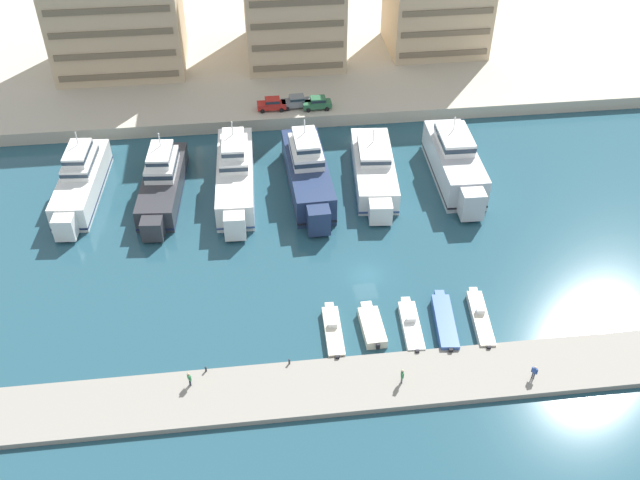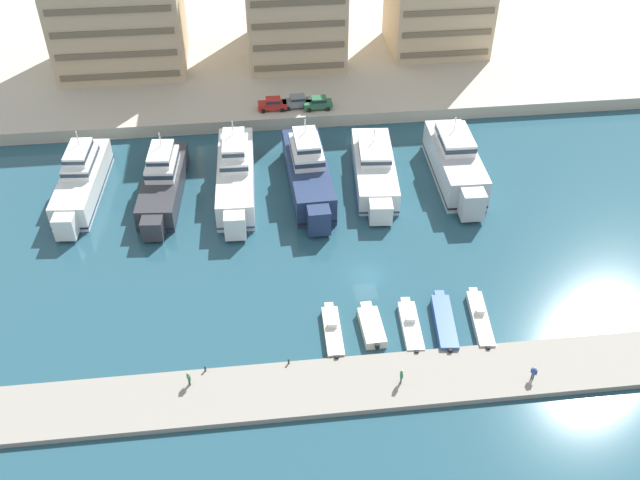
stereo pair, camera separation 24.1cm
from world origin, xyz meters
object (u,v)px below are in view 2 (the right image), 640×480
Objects in this scene: yacht_white_center at (374,169)px; motorboat_blue_center_left at (444,322)px; pedestrian_far_side at (534,372)px; car_red_far_left at (273,104)px; motorboat_cream_center at (480,319)px; yacht_white_mid_left at (236,173)px; yacht_charcoal_left at (163,181)px; pedestrian_mid_deck at (189,378)px; yacht_white_far_left at (81,180)px; car_green_mid_left at (318,103)px; yacht_silver_center_right at (455,163)px; motorboat_cream_left at (371,326)px; motorboat_white_mid_left at (411,326)px; motorboat_cream_far_left at (333,331)px; yacht_navy_center_left at (308,172)px; car_grey_left at (297,101)px; pedestrian_near_edge at (401,375)px.

motorboat_blue_center_left is (2.63, -26.18, -1.25)m from yacht_white_center.
car_red_far_left is at bearing 112.27° from pedestrian_far_side.
yacht_white_mid_left is at bearing 132.40° from motorboat_cream_center.
pedestrian_mid_deck is at bearing -82.70° from yacht_charcoal_left.
yacht_white_far_left is 47.72m from motorboat_blue_center_left.
car_green_mid_left is at bearing 105.59° from motorboat_cream_center.
yacht_silver_center_right is (36.82, -0.74, 0.37)m from yacht_charcoal_left.
motorboat_cream_left is 3.94m from motorboat_white_mid_left.
yacht_white_mid_left is at bearing 108.75° from motorboat_cream_far_left.
yacht_silver_center_right is at bearing 42.85° from pedestrian_mid_deck.
yacht_white_mid_left is 2.43× the size of motorboat_cream_center.
yacht_charcoal_left is 33.76m from motorboat_cream_left.
yacht_white_far_left is 0.97× the size of yacht_white_center.
yacht_silver_center_right reaches higher than motorboat_cream_far_left.
yacht_white_mid_left is at bearing 80.97° from pedestrian_mid_deck.
yacht_charcoal_left is 26.58m from yacht_white_center.
motorboat_cream_far_left is (-8.68, -26.08, -1.31)m from yacht_white_center.
yacht_white_mid_left is 1.06× the size of yacht_navy_center_left.
motorboat_white_mid_left is at bearing -45.31° from yacht_charcoal_left.
yacht_white_mid_left is at bearing -127.25° from car_green_mid_left.
motorboat_cream_far_left is at bearing 155.14° from pedestrian_far_side.
motorboat_blue_center_left is (7.37, -0.34, 0.02)m from motorboat_cream_left.
yacht_white_center is 20.44m from car_red_far_left.
pedestrian_mid_deck is (-32.83, -30.45, -0.90)m from yacht_silver_center_right.
yacht_silver_center_right is 27.69m from motorboat_white_mid_left.
yacht_charcoal_left is at bearing 141.79° from motorboat_cream_center.
motorboat_cream_far_left is at bearing -85.68° from car_red_far_left.
motorboat_white_mid_left is at bearing -0.84° from motorboat_cream_far_left.
car_grey_left is (0.16, 17.61, 0.34)m from yacht_navy_center_left.
car_grey_left is 2.60× the size of pedestrian_mid_deck.
pedestrian_near_edge is at bearing -143.09° from motorboat_cream_center.
yacht_white_mid_left is 5.00× the size of car_grey_left.
car_green_mid_left is 2.58× the size of pedestrian_mid_deck.
yacht_navy_center_left is 3.21× the size of motorboat_cream_left.
pedestrian_mid_deck is at bearing -66.63° from yacht_white_far_left.
car_green_mid_left is 2.35× the size of pedestrian_near_edge.
yacht_navy_center_left is (18.02, -0.57, 0.39)m from yacht_charcoal_left.
pedestrian_mid_deck is (13.98, -32.34, -0.64)m from yacht_white_far_left.
motorboat_cream_center is at bearing 10.30° from pedestrian_mid_deck.
motorboat_cream_left is at bearing 177.37° from motorboat_blue_center_left.
pedestrian_near_edge is at bearing -66.87° from yacht_white_mid_left.
motorboat_cream_left is (3.82, -25.12, -1.98)m from yacht_navy_center_left.
motorboat_white_mid_left is at bearing -57.51° from yacht_white_mid_left.
yacht_white_mid_left is 20.10m from car_green_mid_left.
yacht_white_center is at bearing 103.71° from motorboat_cream_center.
yacht_white_far_left is 10.05m from yacht_charcoal_left.
yacht_white_far_left is 4.49× the size of car_green_mid_left.
pedestrian_mid_deck is at bearing -106.39° from car_grey_left.
yacht_white_mid_left is at bearing 174.55° from yacht_navy_center_left.
yacht_white_mid_left reaches higher than yacht_white_far_left.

